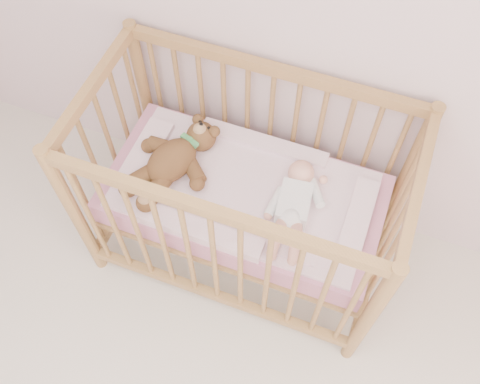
% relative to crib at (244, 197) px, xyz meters
% --- Properties ---
extents(crib, '(1.36, 0.76, 1.00)m').
position_rel_crib_xyz_m(crib, '(0.00, 0.00, 0.00)').
color(crib, '#B1814B').
rests_on(crib, floor).
extents(mattress, '(1.22, 0.62, 0.13)m').
position_rel_crib_xyz_m(mattress, '(0.00, 0.00, -0.01)').
color(mattress, '#C47A92').
rests_on(mattress, crib).
extents(blanket, '(1.10, 0.58, 0.06)m').
position_rel_crib_xyz_m(blanket, '(-0.00, 0.00, 0.06)').
color(blanket, '#EBA2B8').
rests_on(blanket, mattress).
extents(baby, '(0.30, 0.53, 0.12)m').
position_rel_crib_xyz_m(baby, '(0.23, -0.02, 0.14)').
color(baby, white).
rests_on(baby, blanket).
extents(teddy_bear, '(0.55, 0.64, 0.15)m').
position_rel_crib_xyz_m(teddy_bear, '(-0.33, -0.02, 0.15)').
color(teddy_bear, brown).
rests_on(teddy_bear, blanket).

